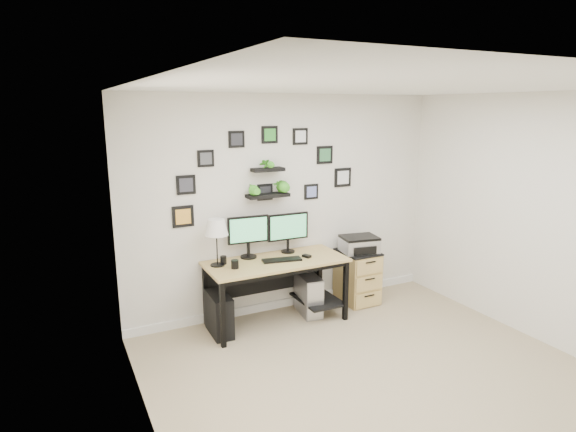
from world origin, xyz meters
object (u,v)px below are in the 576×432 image
monitor_right (288,229)px  table_lamp (216,228)px  pc_tower_black (219,314)px  file_cabinet (358,276)px  printer (359,244)px  desk (278,269)px  monitor_left (248,234)px  pc_tower_grey (309,294)px  mug (235,264)px

monitor_right → table_lamp: bearing=-173.9°
pc_tower_black → file_cabinet: size_ratio=0.68×
printer → file_cabinet: bearing=77.5°
desk → pc_tower_black: size_ratio=3.49×
table_lamp → file_cabinet: size_ratio=0.78×
file_cabinet → monitor_left: bearing=174.6°
desk → file_cabinet: desk is taller
desk → table_lamp: bearing=172.8°
monitor_right → pc_tower_black: monitor_right is taller
table_lamp → printer: bearing=-1.6°
pc_tower_grey → printer: bearing=1.6°
pc_tower_black → monitor_left: bearing=27.5°
monitor_left → monitor_right: size_ratio=0.96×
table_lamp → pc_tower_grey: 1.45m
file_cabinet → printer: size_ratio=1.37×
monitor_left → pc_tower_grey: bearing=-14.4°
desk → mug: mug is taller
monitor_left → file_cabinet: (1.43, -0.14, -0.70)m
table_lamp → printer: size_ratio=1.07×
pc_tower_grey → mug: bearing=-174.0°
monitor_left → table_lamp: bearing=-165.4°
printer → pc_tower_black: bearing=-178.2°
monitor_left → mug: bearing=-134.1°
pc_tower_grey → file_cabinet: bearing=3.3°
pc_tower_grey → monitor_right: bearing=138.7°
mug → pc_tower_grey: 1.12m
monitor_right → monitor_left: bearing=178.9°
monitor_left → monitor_right: bearing=-1.1°
desk → mug: size_ratio=17.32×
monitor_right → pc_tower_grey: size_ratio=1.01×
mug → monitor_right: bearing=19.3°
monitor_right → pc_tower_grey: (0.19, -0.17, -0.79)m
mug → pc_tower_black: 0.60m
desk → printer: (1.15, 0.04, 0.14)m
monitor_left → mug: 0.46m
monitor_left → printer: 1.46m
monitor_left → file_cabinet: size_ratio=0.73×
monitor_left → monitor_right: (0.50, -0.01, -0.00)m
pc_tower_black → printer: bearing=3.3°
desk → printer: size_ratio=3.28×
table_lamp → file_cabinet: 2.02m
monitor_left → pc_tower_black: bearing=-154.0°
pc_tower_black → file_cabinet: 1.88m
pc_tower_grey → file_cabinet: size_ratio=0.76×
table_lamp → monitor_right: bearing=6.1°
table_lamp → pc_tower_black: 0.95m
mug → pc_tower_grey: mug is taller
monitor_right → printer: (0.92, -0.15, -0.26)m
file_cabinet → pc_tower_grey: bearing=-176.7°
monitor_left → monitor_right: 0.50m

